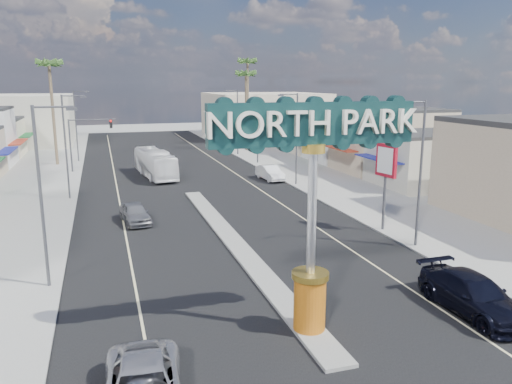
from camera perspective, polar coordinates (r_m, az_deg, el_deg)
ground at (r=47.00m, az=-7.51°, el=0.03°), size 160.00×160.00×0.00m
road at (r=47.00m, az=-7.51°, el=0.03°), size 20.00×120.00×0.01m
median_island at (r=31.86m, az=-2.51°, el=-5.76°), size 1.30×30.00×0.16m
sidewalk_left at (r=46.79m, az=-24.64°, el=-1.00°), size 8.00×120.00×0.12m
sidewalk_right at (r=51.17m, az=8.12°, el=1.09°), size 8.00×120.00×0.12m
storefront_row_right at (r=66.69m, az=11.23°, el=6.17°), size 12.00×42.00×6.00m
backdrop_far_left at (r=91.61m, az=-26.49°, el=7.39°), size 20.00×20.00×8.00m
backdrop_far_right at (r=95.21m, az=0.91°, el=8.83°), size 20.00×20.00×8.00m
gateway_sign at (r=19.32m, az=6.49°, el=0.11°), size 8.20×1.50×9.15m
traffic_signal_left at (r=59.57m, az=-18.78°, el=6.25°), size 5.09×0.45×6.00m
traffic_signal_right at (r=61.88m, az=-1.43°, el=7.12°), size 5.09×0.45×6.00m
streetlight_l_near at (r=25.91m, az=-23.09°, el=0.40°), size 2.03×0.22×9.00m
streetlight_l_mid at (r=45.63m, az=-20.76°, el=5.41°), size 2.03×0.22×9.00m
streetlight_l_far at (r=67.52m, az=-19.77°, el=7.52°), size 2.03×0.22×9.00m
streetlight_r_near at (r=31.47m, az=18.09°, el=2.76°), size 2.03×0.22×9.00m
streetlight_r_mid at (r=49.01m, az=4.50°, el=6.61°), size 2.03×0.22×9.00m
streetlight_r_far at (r=69.84m, az=-2.25°, el=8.37°), size 2.03×0.22×9.00m
palm_left_far at (r=65.51m, az=-22.55°, el=12.82°), size 2.60×2.60×13.10m
palm_right_mid at (r=74.21m, az=-1.15°, el=12.90°), size 2.60×2.60×12.10m
palm_right_far at (r=80.56m, az=-0.97°, el=14.13°), size 2.60×2.60×14.10m
suv_right at (r=24.48m, az=23.60°, el=-10.71°), size 2.45×5.80×1.67m
car_parked_left at (r=37.25m, az=-13.69°, el=-2.35°), size 2.33×4.56×1.49m
car_parked_right at (r=52.17m, az=1.63°, el=2.21°), size 1.99×4.69×1.51m
city_bus at (r=54.89m, az=-11.47°, el=3.22°), size 3.70×10.65×2.90m
bank_pylon_sign at (r=34.59m, az=14.64°, el=2.97°), size 0.54×1.85×5.89m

